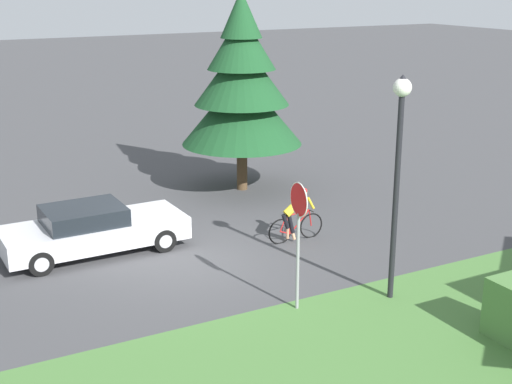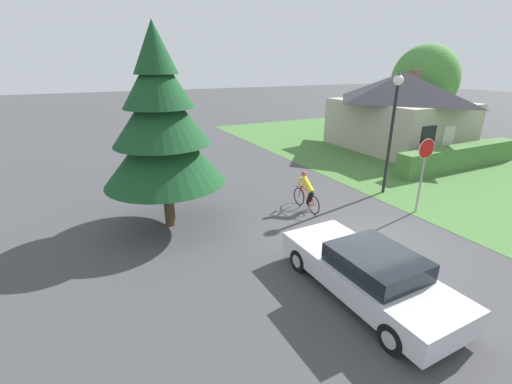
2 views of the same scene
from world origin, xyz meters
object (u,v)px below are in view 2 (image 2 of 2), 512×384
sedan_left_lane (368,273)px  deciduous_tree_right (425,80)px  conifer_tall_near (161,125)px  cottage_house (399,110)px  cyclist (307,192)px  stop_sign (424,161)px  street_lamp (394,112)px

sedan_left_lane → deciduous_tree_right: deciduous_tree_right is taller
conifer_tall_near → deciduous_tree_right: size_ratio=0.97×
cottage_house → cyclist: bearing=-151.7°
stop_sign → conifer_tall_near: 9.15m
conifer_tall_near → street_lamp: bearing=-6.1°
cyclist → deciduous_tree_right: bearing=-62.7°
street_lamp → cottage_house: bearing=39.9°
street_lamp → deciduous_tree_right: 15.30m
cyclist → deciduous_tree_right: 19.02m
cottage_house → stop_sign: (-7.62, -8.05, -0.50)m
street_lamp → stop_sign: bearing=-103.4°
cottage_house → sedan_left_lane: size_ratio=1.71×
sedan_left_lane → deciduous_tree_right: bearing=-54.1°
cottage_house → deciduous_tree_right: 6.30m
stop_sign → street_lamp: (0.50, 2.10, 1.43)m
street_lamp → deciduous_tree_right: size_ratio=0.74×
cyclist → conifer_tall_near: size_ratio=0.26×
cottage_house → cyclist: size_ratio=4.71×
sedan_left_lane → conifer_tall_near: 7.36m
sedan_left_lane → conifer_tall_near: conifer_tall_near is taller
street_lamp → conifer_tall_near: bearing=173.9°
cottage_house → sedan_left_lane: cottage_house is taller
cyclist → street_lamp: 4.85m
cyclist → street_lamp: size_ratio=0.34×
cottage_house → deciduous_tree_right: (5.43, 2.77, 1.61)m
stop_sign → street_lamp: 2.59m
stop_sign → street_lamp: street_lamp is taller
sedan_left_lane → conifer_tall_near: bearing=27.8°
sedan_left_lane → deciduous_tree_right: size_ratio=0.70×
stop_sign → conifer_tall_near: conifer_tall_near is taller
sedan_left_lane → cyclist: size_ratio=2.75×
stop_sign → conifer_tall_near: (-8.49, 3.06, 1.46)m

